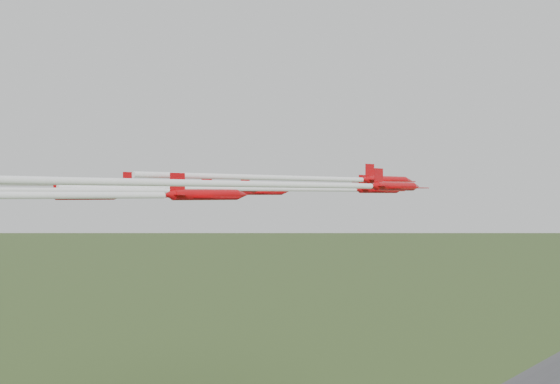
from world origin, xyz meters
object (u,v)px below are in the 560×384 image
Objects in this scene: jet_lead at (315,189)px; jet_row3_right at (293,185)px; jet_row3_left at (53,184)px; jet_row2_left at (183,191)px; jet_row4_right at (85,195)px; jet_row3_mid at (159,191)px; jet_row2_right at (340,179)px.

jet_lead is 0.98× the size of jet_row3_right.
jet_row3_right is (45.02, -4.39, -0.57)m from jet_row3_left.
jet_row2_left is 1.13× the size of jet_row4_right.
jet_row3_right is at bearing -25.83° from jet_row2_left.
jet_lead is 48.89m from jet_row4_right.
jet_lead is 28.16m from jet_row3_mid.
jet_lead reaches higher than jet_row3_mid.
jet_lead reaches higher than jet_row2_left.
jet_row2_right reaches higher than jet_row4_right.
jet_row2_left reaches higher than jet_row4_right.
jet_row3_right is (25.67, -6.41, 0.44)m from jet_row3_mid.
jet_row3_mid is (11.50, -14.84, -0.05)m from jet_row2_left.
jet_lead is at bearing 104.12° from jet_row4_right.
jet_row3_mid is 23.79m from jet_row4_right.
jet_row2_right is 39.32m from jet_row3_left.
jet_row2_left is 42.52m from jet_row4_right.
jet_row3_left is at bearing -111.05° from jet_row2_left.
jet_row2_left is 18.62m from jet_row3_left.
jet_row3_mid is (19.34, 2.01, -1.01)m from jet_row3_left.
jet_row4_right is (32.27, -17.95, -1.52)m from jet_row3_left.
jet_row3_left is 1.22× the size of jet_row3_mid.
jet_row3_left is (-33.65, -20.32, -0.53)m from jet_row2_right.
jet_lead is at bearing 124.86° from jet_row3_right.
jet_row2_right is 27.23m from jet_row3_right.
jet_lead is at bearing 145.22° from jet_row2_right.
jet_row2_left is 42.81m from jet_row3_right.
jet_row3_left is at bearing -119.77° from jet_lead.
jet_row4_right is at bearing -85.59° from jet_row2_right.
jet_row2_left is 1.04× the size of jet_row3_right.
jet_row4_right is (24.42, -34.80, -0.55)m from jet_row2_left.
jet_row2_right is at bearing -33.95° from jet_lead.
jet_row4_right is (-1.38, -38.27, -2.05)m from jet_row2_right.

